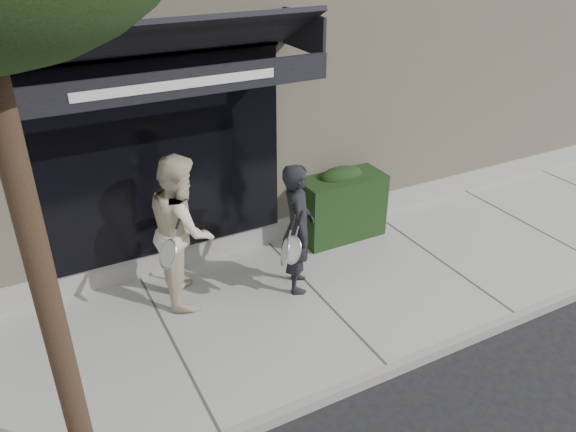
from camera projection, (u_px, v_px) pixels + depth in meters
ground at (318, 302)px, 7.50m from camera, size 80.00×80.00×0.00m
sidewalk at (319, 298)px, 7.48m from camera, size 20.00×3.00×0.12m
curb at (389, 371)px, 6.26m from camera, size 20.00×0.10×0.14m
building_facade at (182, 31)px, 10.07m from camera, size 14.30×8.04×5.64m
hedge at (340, 203)px, 8.62m from camera, size 1.30×0.70×1.14m
pedestrian_front at (298, 229)px, 7.21m from camera, size 0.77×0.85×1.78m
pedestrian_back at (182, 229)px, 6.99m from camera, size 0.95×1.11×1.98m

